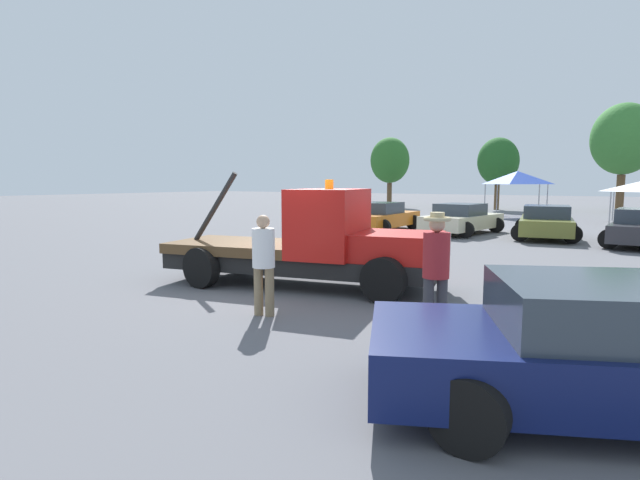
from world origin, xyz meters
TOP-DOWN VIEW (x-y plane):
  - ground_plane at (0.00, 0.00)m, footprint 160.00×160.00m
  - tow_truck at (0.36, 0.08)m, footprint 6.35×3.09m
  - foreground_car at (6.25, -3.31)m, footprint 5.54×3.94m
  - person_near_truck at (3.69, -1.78)m, footprint 0.41×0.41m
  - person_at_hood at (0.87, -2.35)m, footprint 0.38×0.38m
  - parked_car_navy at (-6.81, 12.79)m, footprint 2.59×4.44m
  - parked_car_orange at (-3.91, 12.09)m, footprint 2.50×4.89m
  - parked_car_cream at (-0.33, 12.80)m, footprint 2.95×4.73m
  - parked_car_olive at (3.05, 13.02)m, footprint 2.94×4.97m
  - canopy_tent_blue at (-0.48, 24.92)m, footprint 3.24×3.24m
  - tree_left at (-12.88, 32.49)m, footprint 3.47×3.47m
  - tree_center at (-3.66, 33.24)m, footprint 3.26×3.26m
  - tree_right at (4.92, 34.46)m, footprint 4.48×4.48m
  - traffic_cone at (1.60, 3.51)m, footprint 0.40×0.40m

SIDE VIEW (x-z plane):
  - ground_plane at x=0.00m, z-range 0.00..0.00m
  - traffic_cone at x=1.60m, z-range -0.02..0.53m
  - parked_car_navy at x=-6.81m, z-range -0.02..1.32m
  - parked_car_cream at x=-0.33m, z-range -0.02..1.32m
  - parked_car_olive at x=3.05m, z-range -0.02..1.32m
  - parked_car_orange at x=-3.91m, z-range -0.02..1.32m
  - foreground_car at x=6.25m, z-range -0.02..1.32m
  - tow_truck at x=0.36m, z-range -0.34..2.17m
  - person_at_hood at x=0.87m, z-range 0.13..1.86m
  - person_near_truck at x=3.69m, z-range 0.16..2.00m
  - canopy_tent_blue at x=-0.48m, z-range 1.06..4.01m
  - tree_center at x=-3.66m, z-range 0.99..6.81m
  - tree_left at x=-12.88m, z-range 1.06..7.25m
  - tree_right at x=4.92m, z-range 1.37..9.37m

